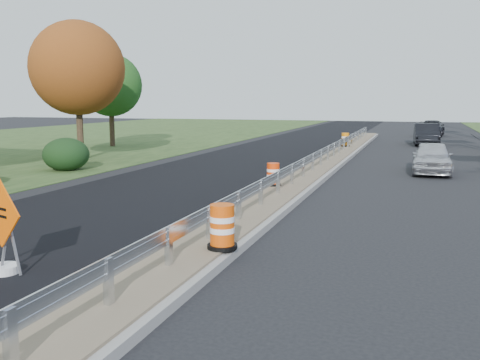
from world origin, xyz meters
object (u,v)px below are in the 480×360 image
(caution_sign, at_px, (3,249))
(car_dark_far, at_px, (432,128))
(barrel_median_near, at_px, (222,227))
(car_silver, at_px, (432,157))
(car_dark_mid, at_px, (426,134))
(barrel_median_mid, at_px, (273,175))
(barrel_median_far, at_px, (345,140))

(caution_sign, bearing_deg, car_dark_far, 98.76)
(caution_sign, bearing_deg, barrel_median_near, 50.61)
(car_silver, relative_size, car_dark_mid, 0.88)
(barrel_median_mid, distance_m, car_silver, 8.82)
(barrel_median_near, height_order, barrel_median_mid, barrel_median_near)
(barrel_median_far, distance_m, car_dark_mid, 7.56)
(caution_sign, bearing_deg, car_silver, 85.21)
(car_dark_mid, bearing_deg, barrel_median_far, -134.26)
(car_dark_far, bearing_deg, caution_sign, 83.89)
(barrel_median_far, xyz_separation_m, car_dark_mid, (5.03, 5.64, 0.12))
(barrel_median_far, bearing_deg, car_dark_far, 70.80)
(barrel_median_far, bearing_deg, barrel_median_near, -88.19)
(barrel_median_near, bearing_deg, caution_sign, -149.08)
(barrel_median_near, relative_size, barrel_median_far, 1.03)
(barrel_median_near, bearing_deg, car_dark_far, 83.31)
(barrel_median_mid, xyz_separation_m, car_silver, (5.39, 6.98, 0.09))
(car_silver, bearing_deg, car_dark_mid, 90.08)
(barrel_median_near, height_order, car_silver, car_silver)
(barrel_median_far, bearing_deg, car_dark_mid, 48.26)
(caution_sign, bearing_deg, barrel_median_mid, 96.25)
(car_dark_mid, relative_size, car_dark_far, 0.95)
(caution_sign, xyz_separation_m, car_dark_far, (8.40, 43.49, 0.25))
(barrel_median_mid, distance_m, car_dark_mid, 23.30)
(caution_sign, xyz_separation_m, car_silver, (7.84, 17.22, 0.23))
(caution_sign, relative_size, barrel_median_near, 2.04)
(barrel_median_far, xyz_separation_m, car_silver, (5.09, -10.06, 0.05))
(barrel_median_far, height_order, car_silver, car_silver)
(barrel_median_near, xyz_separation_m, barrel_median_far, (-0.79, 25.16, -0.01))
(barrel_median_far, xyz_separation_m, car_dark_far, (5.65, 16.21, 0.06))
(barrel_median_near, distance_m, car_dark_mid, 31.09)
(barrel_median_mid, height_order, car_silver, car_silver)
(caution_sign, xyz_separation_m, barrel_median_mid, (2.45, 10.25, 0.14))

